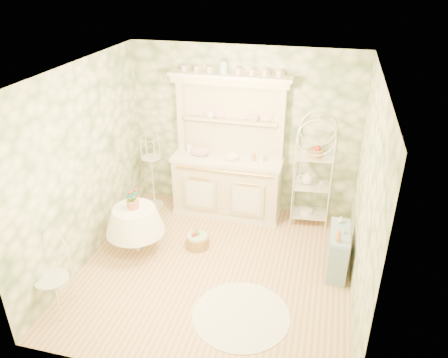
% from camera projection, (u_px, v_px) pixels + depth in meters
% --- Properties ---
extents(floor, '(3.60, 3.60, 0.00)m').
position_uv_depth(floor, '(215.00, 270.00, 5.99)').
color(floor, tan).
rests_on(floor, ground).
extents(ceiling, '(3.60, 3.60, 0.00)m').
position_uv_depth(ceiling, '(213.00, 73.00, 4.77)').
color(ceiling, white).
rests_on(ceiling, floor).
extents(wall_left, '(3.60, 3.60, 0.00)m').
position_uv_depth(wall_left, '(83.00, 167.00, 5.77)').
color(wall_left, '#E9E7C7').
rests_on(wall_left, floor).
extents(wall_right, '(3.60, 3.60, 0.00)m').
position_uv_depth(wall_right, '(366.00, 200.00, 4.99)').
color(wall_right, '#E9E7C7').
rests_on(wall_right, floor).
extents(wall_back, '(3.60, 3.60, 0.00)m').
position_uv_depth(wall_back, '(244.00, 132.00, 6.93)').
color(wall_back, '#E9E7C7').
rests_on(wall_back, floor).
extents(wall_front, '(3.60, 3.60, 0.00)m').
position_uv_depth(wall_front, '(160.00, 274.00, 3.82)').
color(wall_front, '#E9E7C7').
rests_on(wall_front, floor).
extents(kitchen_dresser, '(1.87, 0.61, 2.29)m').
position_uv_depth(kitchen_dresser, '(228.00, 149.00, 6.83)').
color(kitchen_dresser, beige).
rests_on(kitchen_dresser, floor).
extents(bakers_rack, '(0.60, 0.45, 1.81)m').
position_uv_depth(bakers_rack, '(313.00, 171.00, 6.68)').
color(bakers_rack, white).
rests_on(bakers_rack, floor).
extents(side_shelf, '(0.33, 0.75, 0.63)m').
position_uv_depth(side_shelf, '(338.00, 250.00, 5.86)').
color(side_shelf, '#8AA8C1').
rests_on(side_shelf, floor).
extents(round_table, '(0.92, 0.92, 0.76)m').
position_uv_depth(round_table, '(136.00, 229.00, 6.21)').
color(round_table, white).
rests_on(round_table, floor).
extents(cafe_chair, '(0.51, 0.51, 0.98)m').
position_uv_depth(cafe_chair, '(51.00, 276.00, 5.12)').
color(cafe_chair, white).
rests_on(cafe_chair, floor).
extents(birdcage_stand, '(0.40, 0.40, 1.51)m').
position_uv_depth(birdcage_stand, '(152.00, 166.00, 7.19)').
color(birdcage_stand, white).
rests_on(birdcage_stand, floor).
extents(floor_basket, '(0.36, 0.36, 0.22)m').
position_uv_depth(floor_basket, '(197.00, 241.00, 6.42)').
color(floor_basket, '#A5824A').
rests_on(floor_basket, floor).
extents(lace_rug, '(1.43, 1.43, 0.01)m').
position_uv_depth(lace_rug, '(241.00, 315.00, 5.22)').
color(lace_rug, white).
rests_on(lace_rug, floor).
extents(bowl_floral, '(0.31, 0.31, 0.07)m').
position_uv_depth(bowl_floral, '(201.00, 154.00, 6.97)').
color(bowl_floral, white).
rests_on(bowl_floral, kitchen_dresser).
extents(bowl_white, '(0.28, 0.28, 0.07)m').
position_uv_depth(bowl_white, '(232.00, 159.00, 6.81)').
color(bowl_white, white).
rests_on(bowl_white, kitchen_dresser).
extents(cup_left, '(0.18, 0.18, 0.11)m').
position_uv_depth(cup_left, '(210.00, 116.00, 6.82)').
color(cup_left, white).
rests_on(cup_left, kitchen_dresser).
extents(cup_right, '(0.12, 0.12, 0.10)m').
position_uv_depth(cup_right, '(255.00, 120.00, 6.67)').
color(cup_right, white).
rests_on(cup_right, kitchen_dresser).
extents(potted_geranium, '(0.18, 0.14, 0.30)m').
position_uv_depth(potted_geranium, '(132.00, 201.00, 5.98)').
color(potted_geranium, '#3F7238').
rests_on(potted_geranium, round_table).
extents(bottle_amber, '(0.09, 0.09, 0.18)m').
position_uv_depth(bottle_amber, '(339.00, 237.00, 5.50)').
color(bottle_amber, '#C7833D').
rests_on(bottle_amber, side_shelf).
extents(bottle_blue, '(0.06, 0.06, 0.10)m').
position_uv_depth(bottle_blue, '(343.00, 231.00, 5.68)').
color(bottle_blue, '#99C4DA').
rests_on(bottle_blue, side_shelf).
extents(bottle_glass, '(0.08, 0.08, 0.10)m').
position_uv_depth(bottle_glass, '(341.00, 220.00, 5.91)').
color(bottle_glass, silver).
rests_on(bottle_glass, side_shelf).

